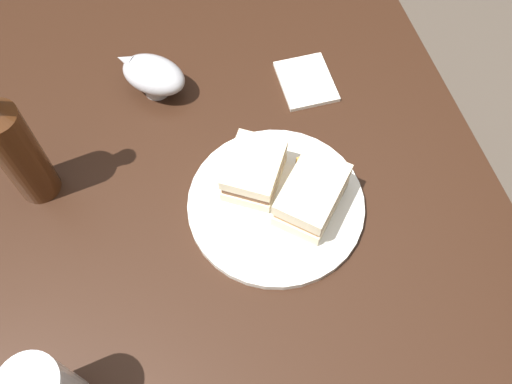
% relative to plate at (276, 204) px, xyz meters
% --- Properties ---
extents(ground_plane, '(6.00, 6.00, 0.00)m').
position_rel_plate_xyz_m(ground_plane, '(0.03, 0.06, -0.74)').
color(ground_plane, '#4C4238').
extents(dining_table, '(1.17, 0.83, 0.74)m').
position_rel_plate_xyz_m(dining_table, '(0.03, 0.06, -0.37)').
color(dining_table, black).
rests_on(dining_table, ground).
extents(plate, '(0.27, 0.27, 0.01)m').
position_rel_plate_xyz_m(plate, '(0.00, 0.00, 0.00)').
color(plate, silver).
rests_on(plate, dining_table).
extents(sandwich_half_left, '(0.14, 0.14, 0.06)m').
position_rel_plate_xyz_m(sandwich_half_left, '(-0.02, -0.05, 0.04)').
color(sandwich_half_left, beige).
rests_on(sandwich_half_left, plate).
extents(sandwich_half_right, '(0.13, 0.12, 0.06)m').
position_rel_plate_xyz_m(sandwich_half_right, '(0.05, 0.02, 0.03)').
color(sandwich_half_right, beige).
rests_on(sandwich_half_right, plate).
extents(potato_wedge_front, '(0.05, 0.05, 0.02)m').
position_rel_plate_xyz_m(potato_wedge_front, '(0.02, -0.07, 0.02)').
color(potato_wedge_front, gold).
rests_on(potato_wedge_front, plate).
extents(potato_wedge_middle, '(0.04, 0.04, 0.01)m').
position_rel_plate_xyz_m(potato_wedge_middle, '(0.01, -0.07, 0.01)').
color(potato_wedge_middle, '#B77F33').
rests_on(potato_wedge_middle, plate).
extents(potato_wedge_back, '(0.06, 0.04, 0.02)m').
position_rel_plate_xyz_m(potato_wedge_back, '(0.07, -0.01, 0.01)').
color(potato_wedge_back, '#B77F33').
rests_on(potato_wedge_back, plate).
extents(potato_wedge_left_edge, '(0.05, 0.05, 0.02)m').
position_rel_plate_xyz_m(potato_wedge_left_edge, '(0.04, -0.06, 0.02)').
color(potato_wedge_left_edge, gold).
rests_on(potato_wedge_left_edge, plate).
extents(potato_wedge_right_edge, '(0.04, 0.02, 0.02)m').
position_rel_plate_xyz_m(potato_wedge_right_edge, '(0.04, -0.06, 0.01)').
color(potato_wedge_right_edge, '#B77F33').
rests_on(potato_wedge_right_edge, plate).
extents(potato_wedge_stray, '(0.05, 0.05, 0.02)m').
position_rel_plate_xyz_m(potato_wedge_stray, '(0.01, -0.03, 0.01)').
color(potato_wedge_stray, '#AD702D').
rests_on(potato_wedge_stray, plate).
extents(gravy_boat, '(0.13, 0.13, 0.07)m').
position_rel_plate_xyz_m(gravy_boat, '(0.27, 0.14, 0.04)').
color(gravy_boat, '#B7B7BC').
rests_on(gravy_boat, dining_table).
extents(cider_bottle, '(0.06, 0.06, 0.29)m').
position_rel_plate_xyz_m(cider_bottle, '(0.13, 0.35, 0.11)').
color(cider_bottle, '#47230F').
rests_on(cider_bottle, dining_table).
extents(napkin, '(0.11, 0.09, 0.01)m').
position_rel_plate_xyz_m(napkin, '(0.22, -0.12, -0.00)').
color(napkin, silver).
rests_on(napkin, dining_table).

